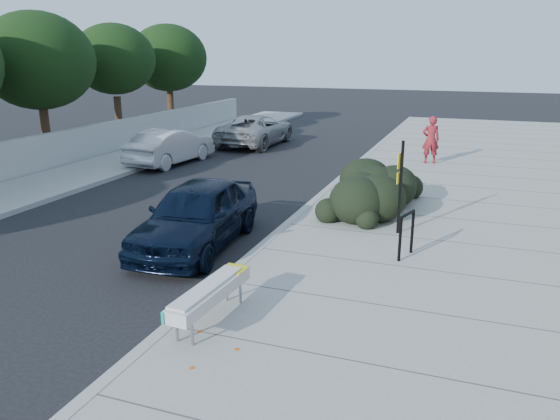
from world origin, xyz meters
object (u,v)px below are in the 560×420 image
at_px(suv_silver, 256,130).
at_px(pedestrian, 431,140).
at_px(bench, 210,293).
at_px(sedan_navy, 197,215).
at_px(wagon_silver, 171,146).
at_px(sign_post, 400,181).
at_px(bike_rack, 407,230).

height_order(suv_silver, pedestrian, pedestrian).
bearing_deg(bench, suv_silver, 113.63).
height_order(sedan_navy, wagon_silver, sedan_navy).
height_order(bench, sign_post, sign_post).
height_order(bike_rack, pedestrian, pedestrian).
xyz_separation_m(sedan_navy, pedestrian, (4.37, 11.75, 0.31)).
distance_m(sign_post, wagon_silver, 12.20).
distance_m(wagon_silver, suv_silver, 5.88).
bearing_deg(sign_post, wagon_silver, 166.44).
distance_m(sign_post, sedan_navy, 5.06).
height_order(wagon_silver, pedestrian, pedestrian).
xyz_separation_m(bench, pedestrian, (2.17, 15.34, 0.45)).
height_order(sign_post, suv_silver, sign_post).
relative_size(sign_post, pedestrian, 1.22).
xyz_separation_m(bench, bike_rack, (2.70, 4.21, 0.11)).
bearing_deg(sedan_navy, suv_silver, 102.33).
relative_size(bench, sign_post, 0.91).
distance_m(bench, wagon_silver, 14.64).
bearing_deg(bench, sedan_navy, 124.85).
height_order(bike_rack, wagon_silver, wagon_silver).
relative_size(bike_rack, sign_post, 0.44).
bearing_deg(sign_post, suv_silver, 144.34).
xyz_separation_m(bike_rack, sedan_navy, (-4.90, -0.63, 0.03)).
relative_size(bench, bike_rack, 2.09).
bearing_deg(bench, sign_post, 71.99).
bearing_deg(sedan_navy, wagon_silver, 119.65).
bearing_deg(bike_rack, wagon_silver, 160.26).
xyz_separation_m(sign_post, pedestrian, (-0.11, 9.51, -0.38)).
relative_size(wagon_silver, suv_silver, 0.82).
bearing_deg(sign_post, sedan_navy, -135.47).
relative_size(sedan_navy, suv_silver, 0.86).
bearing_deg(bike_rack, suv_silver, 140.95).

